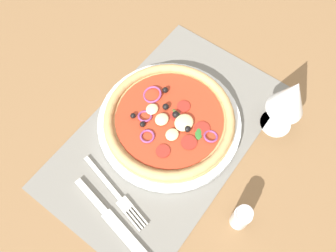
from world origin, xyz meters
TOP-DOWN VIEW (x-y plane):
  - ground_plane at (0.00, 0.00)cm, footprint 190.00×140.00cm
  - placemat at (0.00, 0.00)cm, footprint 51.10×30.51cm
  - plate at (-2.11, -0.76)cm, footprint 29.31×29.31cm
  - pizza at (-2.09, -0.73)cm, footprint 26.56×26.56cm
  - fork at (15.82, 0.31)cm, footprint 5.24×17.92cm
  - knife at (19.85, 2.55)cm, footprint 4.96×20.00cm
  - wine_glass at (-15.62, 16.73)cm, footprint 7.20×7.20cm
  - pepper_shaker at (6.25, 21.04)cm, footprint 3.20×3.20cm

SIDE VIEW (x-z plane):
  - ground_plane at x=0.00cm, z-range -2.40..0.00cm
  - placemat at x=0.00cm, z-range 0.00..0.40cm
  - fork at x=15.82cm, z-range 0.40..0.84cm
  - knife at x=19.85cm, z-range 0.35..0.96cm
  - plate at x=-2.11cm, z-range 0.40..1.87cm
  - pizza at x=-2.09cm, z-range 1.62..4.28cm
  - pepper_shaker at x=6.25cm, z-range -0.10..6.60cm
  - wine_glass at x=-15.62cm, z-range 2.68..17.58cm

